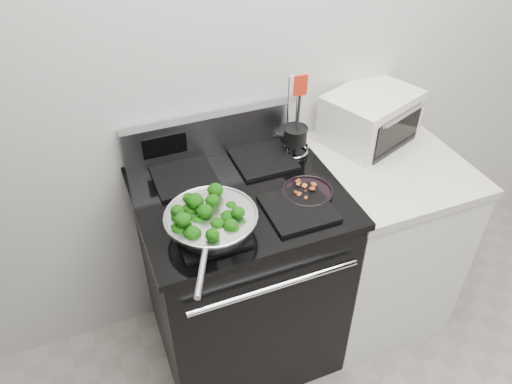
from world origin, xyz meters
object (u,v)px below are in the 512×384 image
utensil_holder (295,139)px  toaster_oven (370,117)px  skillet (211,221)px  bacon_plate (308,189)px  gas_range (241,274)px

utensil_holder → toaster_oven: bearing=9.9°
skillet → toaster_oven: toaster_oven is taller
bacon_plate → toaster_oven: 0.54m
gas_range → skillet: (-0.16, -0.17, 0.51)m
utensil_holder → bacon_plate: bearing=-97.8°
gas_range → bacon_plate: gas_range is taller
skillet → utensil_holder: bearing=59.8°
skillet → utensil_holder: utensil_holder is taller
gas_range → utensil_holder: size_ratio=3.11×
gas_range → toaster_oven: toaster_oven is taller
skillet → gas_range: bearing=70.6°
gas_range → skillet: size_ratio=2.31×
utensil_holder → toaster_oven: utensil_holder is taller
skillet → bacon_plate: size_ratio=2.51×
skillet → bacon_plate: 0.42m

